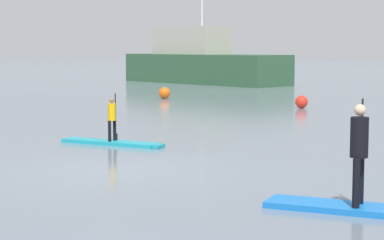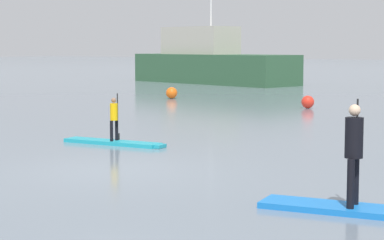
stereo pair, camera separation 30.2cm
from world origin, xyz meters
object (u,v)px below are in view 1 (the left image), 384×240
Objects in this scene: paddleboard_far at (379,211)px; fishing_boat_white_large at (202,62)px; paddleboard_near at (112,143)px; paddler_adult at (359,148)px; paddler_child_solo at (112,117)px; mooring_buoy_near at (301,102)px; mooring_buoy_mid at (165,93)px.

paddleboard_far is 0.27× the size of fishing_boat_white_large.
paddler_adult reaches higher than paddleboard_near.
paddler_child_solo is (-0.00, 0.01, 0.71)m from paddleboard_near.
paddleboard_near is 9.54m from paddleboard_far.
fishing_boat_white_large reaches higher than paddler_adult.
paddler_adult reaches higher than mooring_buoy_near.
paddler_child_solo reaches higher than paddleboard_near.
paddleboard_near is 0.23× the size of fishing_boat_white_large.
fishing_boat_white_large reaches higher than mooring_buoy_near.
paddler_child_solo is 16.95m from mooring_buoy_mid.
mooring_buoy_mid is at bearing 131.83° from paddler_adult.
paddler_child_solo is at bearing 155.06° from paddleboard_far.
mooring_buoy_mid is at bearing 119.96° from paddler_child_solo.
paddler_child_solo is at bearing 108.05° from paddleboard_near.
paddler_adult is at bearing -172.21° from paddleboard_far.
fishing_boat_white_large is (-23.16, 32.55, 0.44)m from paddler_adult.
fishing_boat_white_large is 21.03m from mooring_buoy_near.
paddleboard_near is 1.79× the size of paddler_adult.
mooring_buoy_near is (-8.69, 17.34, -0.77)m from paddler_adult.
fishing_boat_white_large is (-14.84, 28.48, 0.72)m from paddler_child_solo.
mooring_buoy_mid is at bearing -65.21° from fishing_boat_white_large.
mooring_buoy_mid reaches higher than mooring_buoy_near.
paddler_adult is 19.41m from mooring_buoy_near.
mooring_buoy_near is (-9.03, 17.29, 0.22)m from paddleboard_far.
paddleboard_far is 6.82× the size of mooring_buoy_near.
paddler_child_solo is 0.09× the size of fishing_boat_white_large.
paddleboard_near is 16.96m from mooring_buoy_mid.
mooring_buoy_near is at bearing -46.45° from fishing_boat_white_large.
paddleboard_near is at bearing 153.99° from paddler_adult.
paddleboard_far is 2.17× the size of paddler_adult.
paddler_adult is at bearing -63.37° from mooring_buoy_near.
paddleboard_far is at bearing -24.94° from paddler_child_solo.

